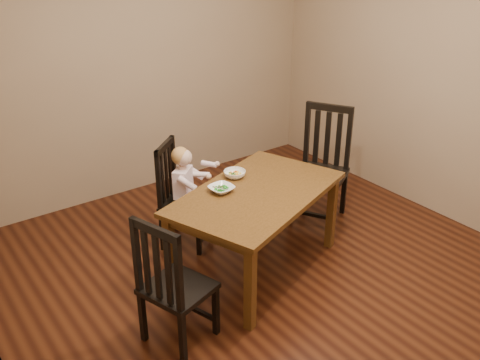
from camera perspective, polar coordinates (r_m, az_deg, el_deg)
room at (r=3.84m, az=2.83°, el=7.08°), size 4.01×4.01×2.71m
dining_table at (r=4.16m, az=1.80°, el=-2.23°), size 1.62×1.28×0.71m
chair_child at (r=4.64m, az=-6.37°, el=-1.77°), size 0.55×0.55×0.93m
chair_left at (r=3.55m, az=-7.21°, el=-11.06°), size 0.50×0.51×0.96m
chair_right at (r=5.07m, az=8.71°, el=1.47°), size 0.62×0.63×1.08m
toddler at (r=4.57m, az=-5.88°, el=-0.55°), size 0.42×0.43×0.46m
bowl_peas at (r=4.11m, az=-2.00°, el=-0.96°), size 0.21×0.21×0.05m
bowl_veg at (r=4.34m, az=-0.57°, el=0.64°), size 0.20×0.20×0.06m
fork at (r=4.06m, az=-2.10°, el=-0.97°), size 0.12×0.06×0.05m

